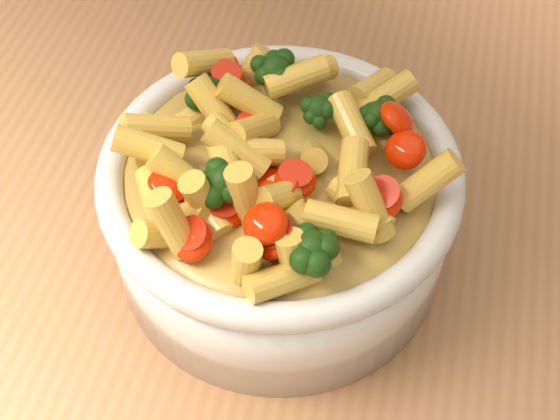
# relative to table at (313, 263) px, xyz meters

# --- Properties ---
(table) EXTENTS (1.20, 0.80, 0.90)m
(table) POSITION_rel_table_xyz_m (0.00, 0.00, 0.00)
(table) COLOR #AE744A
(table) RESTS_ON ground
(serving_bowl) EXTENTS (0.24, 0.24, 0.11)m
(serving_bowl) POSITION_rel_table_xyz_m (-0.01, -0.07, 0.16)
(serving_bowl) COLOR silver
(serving_bowl) RESTS_ON table
(pasta_salad) EXTENTS (0.19, 0.19, 0.04)m
(pasta_salad) POSITION_rel_table_xyz_m (-0.01, -0.07, 0.22)
(pasta_salad) COLOR #FFC250
(pasta_salad) RESTS_ON serving_bowl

